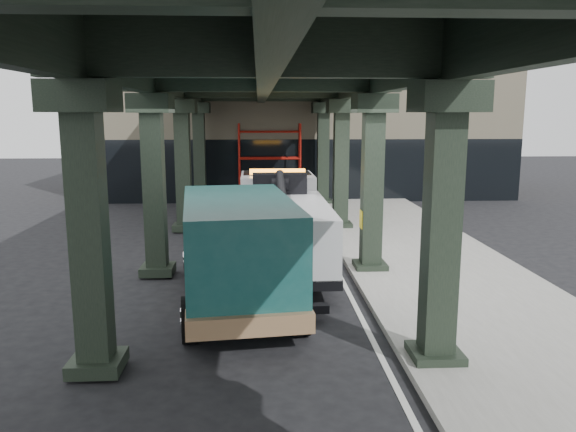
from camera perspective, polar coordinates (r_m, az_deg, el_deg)
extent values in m
plane|color=black|center=(14.09, -0.62, -8.16)|extent=(90.00, 90.00, 0.00)
cube|color=gray|center=(16.75, 14.72, -5.23)|extent=(5.00, 40.00, 0.15)
cube|color=silver|center=(16.15, 5.15, -5.76)|extent=(0.12, 38.00, 0.01)
cube|color=black|center=(10.06, 15.30, -1.35)|extent=(0.55, 0.55, 5.00)
cube|color=black|center=(9.87, 15.94, 11.55)|extent=(1.10, 1.10, 0.50)
cube|color=black|center=(10.76, 14.70, -13.54)|extent=(0.90, 0.90, 0.24)
cube|color=black|center=(15.80, 8.54, 3.05)|extent=(0.55, 0.55, 5.00)
cube|color=black|center=(15.67, 8.76, 11.24)|extent=(1.10, 1.10, 0.50)
cube|color=black|center=(16.25, 8.32, -5.09)|extent=(0.90, 0.90, 0.24)
cube|color=black|center=(21.67, 5.39, 5.08)|extent=(0.55, 0.55, 5.00)
cube|color=black|center=(21.58, 5.49, 11.04)|extent=(1.10, 1.10, 0.50)
cube|color=black|center=(22.01, 5.29, -0.94)|extent=(0.90, 0.90, 0.24)
cube|color=black|center=(27.60, 3.58, 6.24)|extent=(0.55, 0.55, 5.00)
cube|color=black|center=(27.53, 3.63, 10.91)|extent=(1.10, 1.10, 0.50)
cube|color=black|center=(27.87, 3.53, 1.47)|extent=(0.90, 0.90, 0.24)
cube|color=black|center=(9.97, -19.55, -1.69)|extent=(0.55, 0.55, 5.00)
cube|color=black|center=(9.78, -20.36, 11.32)|extent=(1.10, 1.10, 0.50)
cube|color=black|center=(10.68, -18.78, -13.96)|extent=(0.90, 0.90, 0.24)
cube|color=black|center=(15.74, -13.43, 2.86)|extent=(0.55, 0.55, 5.00)
cube|color=black|center=(15.62, -13.78, 11.07)|extent=(1.10, 1.10, 0.50)
cube|color=black|center=(16.19, -13.08, -5.30)|extent=(0.90, 0.90, 0.24)
cube|color=black|center=(21.63, -10.60, 4.94)|extent=(0.55, 0.55, 5.00)
cube|color=black|center=(21.54, -10.80, 10.91)|extent=(1.10, 1.10, 0.50)
cube|color=black|center=(21.97, -10.40, -1.09)|extent=(0.90, 0.90, 0.24)
cube|color=black|center=(27.57, -8.98, 6.13)|extent=(0.55, 0.55, 5.00)
cube|color=black|center=(27.50, -9.11, 10.81)|extent=(1.10, 1.10, 0.50)
cube|color=black|center=(27.83, -8.84, 1.36)|extent=(0.90, 0.90, 0.24)
cube|color=black|center=(15.71, 8.84, 14.16)|extent=(0.35, 32.00, 1.10)
cube|color=black|center=(15.65, -13.91, 14.00)|extent=(0.35, 32.00, 1.10)
cube|color=black|center=(15.39, -2.52, 14.35)|extent=(0.35, 32.00, 1.10)
cube|color=black|center=(15.45, -2.54, 16.94)|extent=(7.40, 32.00, 0.30)
cube|color=#C6B793|center=(33.45, 1.39, 9.55)|extent=(22.00, 10.00, 8.00)
cylinder|color=#A8160D|center=(28.38, -4.93, 5.32)|extent=(0.08, 0.08, 4.00)
cylinder|color=#A8160D|center=(27.58, -4.98, 5.17)|extent=(0.08, 0.08, 4.00)
cylinder|color=#A8160D|center=(28.43, 1.15, 5.37)|extent=(0.08, 0.08, 4.00)
cylinder|color=#A8160D|center=(27.64, 1.27, 5.22)|extent=(0.08, 0.08, 4.00)
cylinder|color=#A8160D|center=(28.47, -1.87, 3.34)|extent=(3.00, 0.08, 0.08)
cylinder|color=#A8160D|center=(28.34, -1.89, 5.95)|extent=(3.00, 0.08, 0.08)
cylinder|color=#A8160D|center=(28.27, -1.91, 8.58)|extent=(3.00, 0.08, 0.08)
cube|color=black|center=(16.52, -0.70, -2.82)|extent=(1.10, 7.64, 0.25)
cube|color=silver|center=(18.90, -1.11, 1.53)|extent=(2.41, 2.47, 1.83)
cube|color=silver|center=(20.03, -1.23, 0.56)|extent=(2.40, 0.74, 0.92)
cube|color=black|center=(19.08, -1.14, 3.16)|extent=(2.25, 1.35, 0.86)
cube|color=silver|center=(15.23, -0.48, -1.40)|extent=(2.49, 5.11, 1.42)
cube|color=orange|center=(18.56, -1.09, 4.54)|extent=(1.83, 0.30, 0.16)
cube|color=black|center=(17.07, -0.86, 3.34)|extent=(1.63, 0.63, 0.61)
cylinder|color=black|center=(15.30, -0.53, 1.55)|extent=(0.28, 3.56, 1.36)
cube|color=black|center=(13.00, 0.15, -8.13)|extent=(0.32, 1.43, 0.18)
cube|color=black|center=(12.34, 0.37, -9.40)|extent=(1.63, 0.27, 0.18)
cylinder|color=black|center=(19.36, -4.44, -1.34)|extent=(0.37, 1.12, 1.12)
cylinder|color=silver|center=(19.36, -4.44, -1.34)|extent=(0.40, 0.62, 0.62)
cylinder|color=black|center=(19.46, 2.16, -1.26)|extent=(0.37, 1.12, 1.12)
cylinder|color=silver|center=(19.46, 2.16, -1.26)|extent=(0.40, 0.62, 0.62)
cylinder|color=black|center=(16.09, -4.61, -3.77)|extent=(0.37, 1.12, 1.12)
cylinder|color=silver|center=(16.09, -4.61, -3.77)|extent=(0.40, 0.62, 0.62)
cylinder|color=black|center=(16.20, 3.34, -3.65)|extent=(0.37, 1.12, 1.12)
cylinder|color=silver|center=(16.20, 3.34, -3.65)|extent=(0.40, 0.62, 0.62)
cylinder|color=black|center=(14.81, -4.69, -5.01)|extent=(0.37, 1.12, 1.12)
cylinder|color=silver|center=(14.81, -4.69, -5.01)|extent=(0.40, 0.62, 0.62)
cylinder|color=black|center=(14.93, 3.95, -4.88)|extent=(0.37, 1.12, 1.12)
cylinder|color=silver|center=(14.93, 3.95, -4.88)|extent=(0.40, 0.62, 0.62)
cube|color=#134745|center=(15.86, -5.97, -2.13)|extent=(2.42, 1.49, 1.01)
cube|color=#134745|center=(12.77, -5.06, -3.12)|extent=(2.93, 5.28, 2.18)
cube|color=#916D49|center=(13.43, -5.16, -6.40)|extent=(3.12, 6.51, 0.39)
cube|color=black|center=(15.25, -5.92, 0.80)|extent=(2.22, 0.74, 0.93)
cube|color=black|center=(12.98, -5.22, -0.37)|extent=(2.84, 4.28, 0.62)
cube|color=silver|center=(16.54, -6.08, -3.20)|extent=(2.24, 0.40, 0.34)
cylinder|color=black|center=(15.91, -9.95, -4.39)|extent=(0.42, 0.97, 0.94)
cylinder|color=silver|center=(15.91, -9.95, -4.39)|extent=(0.42, 0.56, 0.52)
cylinder|color=black|center=(16.05, -1.91, -4.10)|extent=(0.42, 0.97, 0.94)
cylinder|color=silver|center=(16.05, -1.91, -4.10)|extent=(0.42, 0.56, 0.52)
cylinder|color=black|center=(11.42, -9.95, -10.34)|extent=(0.42, 0.97, 0.94)
cylinder|color=silver|center=(11.42, -9.95, -10.34)|extent=(0.42, 0.56, 0.52)
cylinder|color=black|center=(11.62, 1.32, -9.82)|extent=(0.42, 0.97, 0.94)
cylinder|color=silver|center=(11.62, 1.32, -9.82)|extent=(0.42, 0.56, 0.52)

